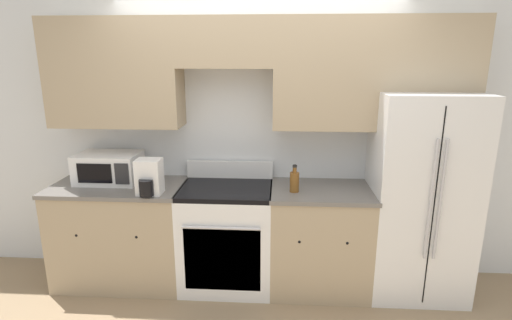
{
  "coord_description": "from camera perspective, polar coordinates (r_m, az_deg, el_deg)",
  "views": [
    {
      "loc": [
        0.21,
        -2.96,
        2.05
      ],
      "look_at": [
        0.0,
        0.31,
        1.18
      ],
      "focal_mm": 28.0,
      "sensor_mm": 36.0,
      "label": 1
    }
  ],
  "objects": [
    {
      "name": "oven_range",
      "position": [
        3.66,
        -4.17,
        -10.72
      ],
      "size": [
        0.8,
        0.65,
        1.09
      ],
      "color": "white",
      "rests_on": "ground_plane"
    },
    {
      "name": "refrigerator",
      "position": [
        3.71,
        22.17,
        -4.66
      ],
      "size": [
        0.81,
        0.75,
        1.76
      ],
      "color": "white",
      "rests_on": "ground_plane"
    },
    {
      "name": "paper_towel_holder",
      "position": [
        3.39,
        -15.04,
        -2.53
      ],
      "size": [
        0.2,
        0.23,
        0.29
      ],
      "color": "white",
      "rests_on": "lower_cabinets_left"
    },
    {
      "name": "microwave",
      "position": [
        3.83,
        -20.26,
        -1.03
      ],
      "size": [
        0.55,
        0.37,
        0.26
      ],
      "color": "white",
      "rests_on": "lower_cabinets_left"
    },
    {
      "name": "ground_plane",
      "position": [
        3.61,
        -0.33,
        -19.76
      ],
      "size": [
        12.0,
        12.0,
        0.0
      ],
      "primitive_type": "plane",
      "color": "#937A5B"
    },
    {
      "name": "bottle",
      "position": [
        3.36,
        5.51,
        -3.03
      ],
      "size": [
        0.08,
        0.08,
        0.23
      ],
      "color": "brown",
      "rests_on": "lower_cabinets_right"
    },
    {
      "name": "lower_cabinets_left",
      "position": [
        3.91,
        -18.63,
        -9.87
      ],
      "size": [
        1.17,
        0.64,
        0.93
      ],
      "color": "tan",
      "rests_on": "ground_plane"
    },
    {
      "name": "lower_cabinets_right",
      "position": [
        3.65,
        9.02,
        -11.04
      ],
      "size": [
        0.88,
        0.64,
        0.93
      ],
      "color": "tan",
      "rests_on": "ground_plane"
    },
    {
      "name": "wall_back",
      "position": [
        3.57,
        0.53,
        7.14
      ],
      "size": [
        8.0,
        0.39,
        2.6
      ],
      "color": "silver",
      "rests_on": "ground_plane"
    }
  ]
}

